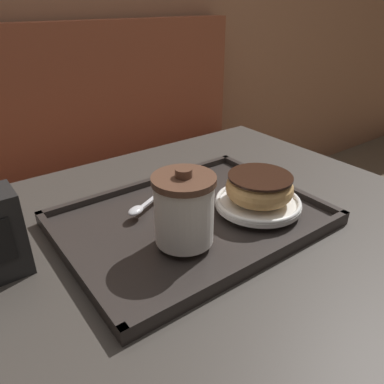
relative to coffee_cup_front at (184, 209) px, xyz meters
The scene contains 7 objects.
booth_bench 1.03m from the coffee_cup_front, 84.16° to the left, with size 1.72×0.44×1.00m.
cafe_table 0.27m from the coffee_cup_front, 21.36° to the left, with size 0.86×0.78×0.72m.
serving_tray 0.11m from the coffee_cup_front, 45.30° to the left, with size 0.45×0.33×0.02m.
coffee_cup_front is the anchor object (origin of this frame).
plate_with_chocolate_donut 0.18m from the coffee_cup_front, ahead, with size 0.15×0.15×0.01m.
donut_chocolate_glazed 0.17m from the coffee_cup_front, ahead, with size 0.12×0.12×0.05m.
spoon 0.14m from the coffee_cup_front, 88.96° to the left, with size 0.16×0.09×0.01m.
Camera 1 is at (-0.37, -0.43, 1.08)m, focal length 35.00 mm.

